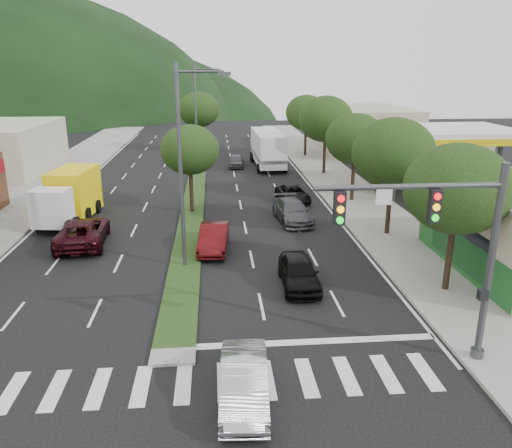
{
  "coord_description": "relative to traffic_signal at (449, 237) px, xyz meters",
  "views": [
    {
      "loc": [
        1.63,
        -16.0,
        9.83
      ],
      "look_at": [
        3.8,
        9.56,
        1.71
      ],
      "focal_mm": 35.0,
      "sensor_mm": 36.0,
      "label": 1
    }
  ],
  "objects": [
    {
      "name": "tree_med_near",
      "position": [
        -9.03,
        19.54,
        -0.22
      ],
      "size": [
        4.0,
        4.0,
        6.02
      ],
      "color": "black",
      "rests_on": "median"
    },
    {
      "name": "crosswalk",
      "position": [
        -9.03,
        -0.46,
        -4.64
      ],
      "size": [
        19.0,
        2.2,
        0.01
      ],
      "primitive_type": "cube",
      "color": "silver",
      "rests_on": "ground"
    },
    {
      "name": "car_queue_e",
      "position": [
        -5.15,
        35.99,
        -4.03
      ],
      "size": [
        1.71,
        3.71,
        1.23
      ],
      "primitive_type": "imported",
      "rotation": [
        0.0,
        0.0,
        -0.07
      ],
      "color": "#4C4D52",
      "rests_on": "ground"
    },
    {
      "name": "sidewalk_left",
      "position": [
        -22.03,
        26.54,
        -4.57
      ],
      "size": [
        6.0,
        90.0,
        0.15
      ],
      "primitive_type": "cube",
      "color": "gray",
      "rests_on": "ground"
    },
    {
      "name": "bldg_left_far",
      "position": [
        -28.03,
        35.54,
        -2.35
      ],
      "size": [
        9.0,
        14.0,
        4.6
      ],
      "primitive_type": "cube",
      "color": "beige",
      "rests_on": "ground"
    },
    {
      "name": "car_queue_a",
      "position": [
        -3.6,
        6.69,
        -3.94
      ],
      "size": [
        1.74,
        4.19,
        1.42
      ],
      "primitive_type": "imported",
      "rotation": [
        0.0,
        0.0,
        -0.01
      ],
      "color": "black",
      "rests_on": "ground"
    },
    {
      "name": "car_queue_c",
      "position": [
        -7.53,
        11.88,
        -3.93
      ],
      "size": [
        1.87,
        4.44,
        1.43
      ],
      "primitive_type": "imported",
      "rotation": [
        0.0,
        0.0,
        -0.08
      ],
      "color": "#4F0D0F",
      "rests_on": "ground"
    },
    {
      "name": "tree_r_d",
      "position": [
        2.97,
        31.54,
        0.54
      ],
      "size": [
        5.0,
        5.0,
        7.17
      ],
      "color": "black",
      "rests_on": "sidewalk_right"
    },
    {
      "name": "tree_r_b",
      "position": [
        2.97,
        13.54,
        0.39
      ],
      "size": [
        4.8,
        4.8,
        6.94
      ],
      "color": "black",
      "rests_on": "sidewalk_right"
    },
    {
      "name": "suv_maroon",
      "position": [
        -15.02,
        13.42,
        -3.87
      ],
      "size": [
        3.02,
        5.78,
        1.55
      ],
      "primitive_type": "imported",
      "rotation": [
        0.0,
        0.0,
        3.22
      ],
      "color": "black",
      "rests_on": "ground"
    },
    {
      "name": "ground",
      "position": [
        -9.03,
        1.54,
        -4.65
      ],
      "size": [
        160.0,
        160.0,
        0.0
      ],
      "primitive_type": "plane",
      "color": "black",
      "rests_on": "ground"
    },
    {
      "name": "gas_canopy",
      "position": [
        9.97,
        23.54,
        0.0
      ],
      "size": [
        12.2,
        8.2,
        5.25
      ],
      "color": "silver",
      "rests_on": "ground"
    },
    {
      "name": "car_queue_b",
      "position": [
        -2.32,
        16.88,
        -3.94
      ],
      "size": [
        2.45,
        5.03,
        1.41
      ],
      "primitive_type": "imported",
      "rotation": [
        0.0,
        0.0,
        0.1
      ],
      "color": "#4A494E",
      "rests_on": "ground"
    },
    {
      "name": "tree_med_far",
      "position": [
        -9.03,
        45.54,
        0.36
      ],
      "size": [
        4.8,
        4.8,
        6.94
      ],
      "color": "black",
      "rests_on": "median"
    },
    {
      "name": "car_queue_d",
      "position": [
        -1.5,
        21.88,
        -4.04
      ],
      "size": [
        2.44,
        4.51,
        1.2
      ],
      "primitive_type": "imported",
      "rotation": [
        0.0,
        0.0,
        0.1
      ],
      "color": "black",
      "rests_on": "ground"
    },
    {
      "name": "streetlight_mid",
      "position": [
        -8.82,
        34.54,
        0.94
      ],
      "size": [
        2.6,
        0.25,
        10.0
      ],
      "color": "#47494C",
      "rests_on": "ground"
    },
    {
      "name": "traffic_signal",
      "position": [
        0.0,
        0.0,
        0.0
      ],
      "size": [
        6.12,
        0.4,
        7.0
      ],
      "color": "#47494C",
      "rests_on": "ground"
    },
    {
      "name": "tree_r_a",
      "position": [
        2.97,
        5.54,
        0.17
      ],
      "size": [
        4.6,
        4.6,
        6.63
      ],
      "color": "black",
      "rests_on": "sidewalk_right"
    },
    {
      "name": "streetlight_near",
      "position": [
        -8.82,
        9.54,
        0.94
      ],
      "size": [
        2.6,
        0.25,
        10.0
      ],
      "color": "#47494C",
      "rests_on": "ground"
    },
    {
      "name": "box_truck",
      "position": [
        -16.99,
        18.58,
        -3.1
      ],
      "size": [
        3.19,
        6.85,
        3.26
      ],
      "rotation": [
        0.0,
        0.0,
        3.02
      ],
      "color": "white",
      "rests_on": "ground"
    },
    {
      "name": "median",
      "position": [
        -9.03,
        29.54,
        -4.59
      ],
      "size": [
        1.6,
        56.0,
        0.12
      ],
      "primitive_type": "cube",
      "color": "#1B3613",
      "rests_on": "ground"
    },
    {
      "name": "sidewalk_right",
      "position": [
        3.47,
        26.54,
        -4.57
      ],
      "size": [
        5.0,
        90.0,
        0.15
      ],
      "primitive_type": "cube",
      "color": "gray",
      "rests_on": "ground"
    },
    {
      "name": "bldg_right_far",
      "position": [
        10.47,
        45.54,
        -2.05
      ],
      "size": [
        10.0,
        16.0,
        5.2
      ],
      "primitive_type": "cube",
      "color": "beige",
      "rests_on": "ground"
    },
    {
      "name": "sedan_silver",
      "position": [
        -6.66,
        -1.46,
        -3.97
      ],
      "size": [
        1.64,
        4.15,
        1.34
      ],
      "primitive_type": "imported",
      "rotation": [
        0.0,
        0.0,
        -0.06
      ],
      "color": "#A8AAB0",
      "rests_on": "ground"
    },
    {
      "name": "tree_r_c",
      "position": [
        2.97,
        21.54,
        0.1
      ],
      "size": [
        4.4,
        4.4,
        6.48
      ],
      "color": "black",
      "rests_on": "sidewalk_right"
    },
    {
      "name": "motorhome",
      "position": [
        -1.92,
        36.06,
        -2.77
      ],
      "size": [
        3.09,
        9.24,
        3.52
      ],
      "rotation": [
        0.0,
        0.0,
        0.02
      ],
      "color": "silver",
      "rests_on": "ground"
    },
    {
      "name": "tree_r_e",
      "position": [
        2.97,
        41.54,
        0.25
      ],
      "size": [
        4.6,
        4.6,
        6.71
      ],
      "color": "black",
      "rests_on": "sidewalk_right"
    }
  ]
}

